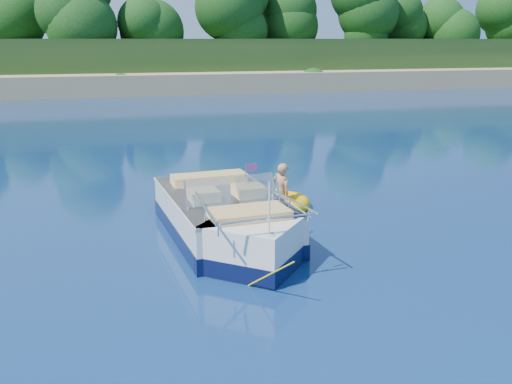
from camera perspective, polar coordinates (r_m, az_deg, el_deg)
The scene contains 6 objects.
ground at distance 8.78m, azimuth 1.98°, elevation -11.85°, with size 160.00×160.00×0.00m, color #091F43.
shoreline at distance 71.34m, azimuth -13.77°, elevation 12.22°, with size 170.00×59.00×6.00m.
treeline at distance 48.57m, azimuth -13.07°, elevation 16.54°, with size 150.00×7.12×8.19m.
motorboat at distance 11.54m, azimuth -2.76°, elevation -3.06°, with size 2.45×6.01×2.00m.
tow_tube at distance 13.88m, azimuth 2.52°, elevation -1.17°, with size 1.73×1.73×0.37m.
boy at distance 13.94m, azimuth 2.37°, elevation -1.52°, with size 0.53×0.35×1.45m, color tan.
Camera 1 is at (-2.36, -7.47, 3.97)m, focal length 40.00 mm.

